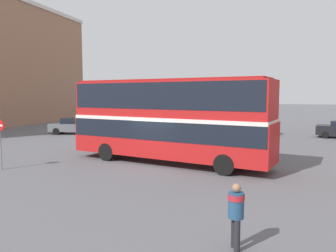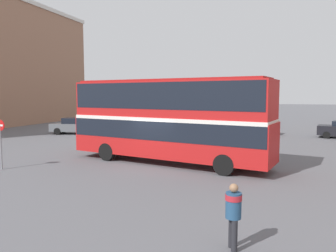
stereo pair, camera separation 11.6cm
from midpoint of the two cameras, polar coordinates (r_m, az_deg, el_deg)
The scene contains 6 objects.
ground_plane at distance 17.60m, azimuth -2.44°, elevation -6.92°, with size 240.00×240.00×0.00m, color #5B5B60.
double_decker_bus at distance 17.87m, azimuth 0.19°, elevation 1.80°, with size 11.64×4.85×4.60m.
pedestrian_foreground at distance 8.35m, azimuth 11.72°, elevation -14.05°, with size 0.53×0.53×1.65m.
parked_car_kerb_near at distance 32.75m, azimuth -15.89°, elevation 0.05°, with size 4.56×2.72×1.56m.
parked_car_kerb_far at distance 32.61m, azimuth 15.03°, elevation 0.10°, with size 4.24×2.48×1.63m.
no_entry_sign at distance 18.47m, azimuth -27.00°, elevation -1.72°, with size 0.56×0.08×2.53m.
Camera 2 is at (5.83, -16.17, 3.79)m, focal length 35.00 mm.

